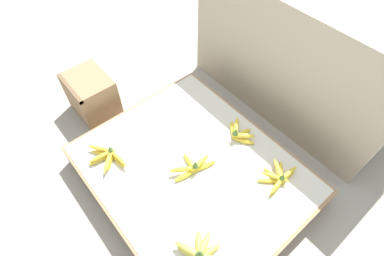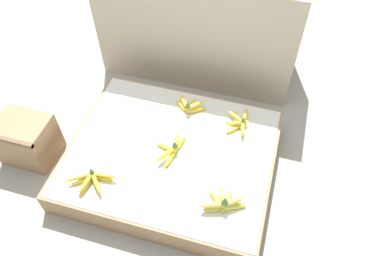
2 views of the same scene
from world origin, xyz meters
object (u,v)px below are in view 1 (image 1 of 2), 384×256
(wooden_crate, at_px, (92,95))
(banana_bunch_middle_midleft, at_px, (193,167))
(banana_bunch_front_midright, at_px, (201,253))
(banana_bunch_front_left, at_px, (108,156))
(banana_bunch_back_midright, at_px, (279,178))
(banana_bunch_back_midleft, at_px, (239,133))

(wooden_crate, relative_size, banana_bunch_middle_midleft, 1.24)
(banana_bunch_front_midright, bearing_deg, banana_bunch_front_left, -175.63)
(banana_bunch_front_left, xyz_separation_m, banana_bunch_middle_midleft, (0.35, 0.31, 0.00))
(wooden_crate, relative_size, banana_bunch_back_midright, 1.36)
(wooden_crate, distance_m, banana_bunch_middle_midleft, 0.87)
(wooden_crate, distance_m, banana_bunch_front_left, 0.54)
(banana_bunch_middle_midleft, bearing_deg, banana_bunch_back_midleft, 89.66)
(wooden_crate, relative_size, banana_bunch_front_midright, 1.31)
(wooden_crate, xyz_separation_m, banana_bunch_front_left, (0.51, -0.17, 0.04))
(wooden_crate, distance_m, banana_bunch_back_midleft, 0.99)
(banana_bunch_front_left, xyz_separation_m, banana_bunch_front_midright, (0.70, 0.05, 0.01))
(banana_bunch_middle_midleft, xyz_separation_m, banana_bunch_back_midleft, (0.00, 0.34, 0.00))
(wooden_crate, xyz_separation_m, banana_bunch_middle_midleft, (0.86, 0.14, 0.04))
(wooden_crate, bearing_deg, banana_bunch_front_midright, -5.35)
(banana_bunch_front_left, bearing_deg, banana_bunch_middle_midleft, 41.46)
(banana_bunch_front_midright, bearing_deg, banana_bunch_back_midright, 92.37)
(wooden_crate, distance_m, banana_bunch_front_midright, 1.22)
(banana_bunch_front_midright, distance_m, banana_bunch_back_midleft, 0.69)
(banana_bunch_front_left, distance_m, banana_bunch_back_midleft, 0.74)
(banana_bunch_back_midleft, bearing_deg, banana_bunch_middle_midleft, -90.34)
(banana_bunch_back_midleft, height_order, banana_bunch_back_midright, banana_bunch_back_midleft)
(wooden_crate, xyz_separation_m, banana_bunch_back_midright, (1.19, 0.44, 0.04))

